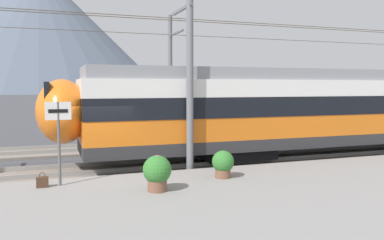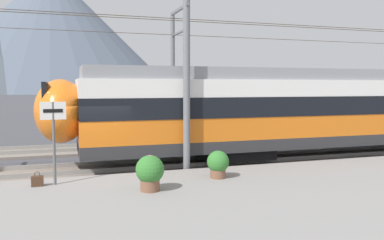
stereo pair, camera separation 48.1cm
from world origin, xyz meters
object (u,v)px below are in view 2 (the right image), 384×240
Objects in this scene: handbag_near_sign at (37,181)px; potted_plant_platform_edge at (218,163)px; platform_sign at (53,124)px; catenary_mast_mid at (185,66)px; catenary_mast_far_side at (174,74)px; potted_plant_by_shelter at (150,171)px.

potted_plant_platform_edge is (5.20, -0.61, 0.32)m from handbag_near_sign.
potted_plant_platform_edge is at bearing -8.05° from platform_sign.
catenary_mast_mid is at bearing 102.60° from potted_plant_platform_edge.
platform_sign is 4.94m from potted_plant_platform_edge.
potted_plant_platform_edge is at bearing -98.20° from catenary_mast_far_side.
catenary_mast_mid reaches higher than potted_plant_platform_edge.
potted_plant_by_shelter is (-1.85, -2.81, -2.95)m from catenary_mast_mid.
potted_plant_by_shelter is at bearing -108.27° from catenary_mast_far_side.
potted_plant_platform_edge is 2.45m from potted_plant_by_shelter.
catenary_mast_mid reaches higher than catenary_mast_far_side.
catenary_mast_mid is 43.42× the size of potted_plant_by_shelter.
platform_sign is 2.45× the size of potted_plant_by_shelter.
catenary_mast_far_side is 12.68m from handbag_near_sign.
platform_sign is 1.65m from handbag_near_sign.
handbag_near_sign is at bearing 153.32° from potted_plant_by_shelter.
potted_plant_by_shelter is at bearing -159.59° from potted_plant_platform_edge.
platform_sign is (-4.29, -1.29, -1.77)m from catenary_mast_mid.
catenary_mast_far_side is at bearing 56.49° from handbag_near_sign.
catenary_mast_mid is at bearing 56.57° from potted_plant_by_shelter.
potted_plant_platform_edge is (0.44, -1.96, -3.03)m from catenary_mast_mid.
catenary_mast_far_side reaches higher than potted_plant_platform_edge.
handbag_near_sign is at bearing -123.51° from catenary_mast_far_side.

